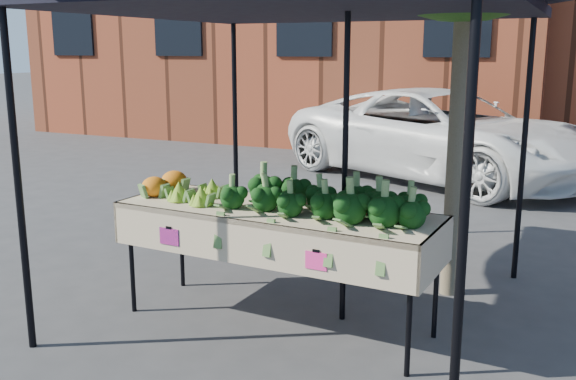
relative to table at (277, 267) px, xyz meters
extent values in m
plane|color=#343437|center=(0.23, -0.04, -0.45)|extent=(90.00, 90.00, 0.00)
cube|color=#BCAA8C|center=(0.00, 0.00, 0.00)|extent=(2.43, 0.91, 0.90)
cube|color=#F22D8C|center=(-0.67, -0.40, 0.25)|extent=(0.17, 0.01, 0.12)
cube|color=#F12D8A|center=(0.51, -0.40, 0.25)|extent=(0.17, 0.01, 0.12)
ellipsoid|color=black|center=(0.36, 0.03, 0.58)|extent=(1.55, 0.58, 0.27)
ellipsoid|color=#7AAB2E|center=(-0.66, -0.01, 0.55)|extent=(0.44, 0.48, 0.21)
ellipsoid|color=orange|center=(-1.03, 0.07, 0.54)|extent=(0.24, 0.44, 0.19)
imported|color=white|center=(-0.11, 6.16, 2.12)|extent=(2.26, 2.75, 5.15)
camera|label=1|loc=(2.01, -4.09, 1.59)|focal=40.09mm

